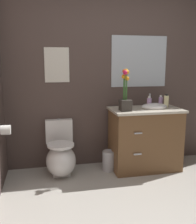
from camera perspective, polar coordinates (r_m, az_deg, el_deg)
The scene contains 11 objects.
wall_back at distance 3.71m, azimuth 5.06°, elevation 7.83°, with size 4.31×0.05×2.50m, color #4C3D38.
toilet at distance 3.46m, azimuth -8.14°, elevation -9.53°, with size 0.38×0.59×0.69m.
vanity_cabinet at distance 3.63m, azimuth 10.20°, elevation -5.56°, with size 0.94×0.56×1.01m.
flower_vase at distance 3.32m, azimuth 6.02°, elevation 3.43°, with size 0.14×0.14×0.53m.
soap_bottle at distance 3.65m, azimuth 14.68°, elevation 2.26°, with size 0.06×0.06×0.19m.
lotion_bottle at distance 3.73m, azimuth 13.51°, elevation 2.25°, with size 0.06×0.06×0.16m.
hand_wash_bottle at distance 3.59m, azimuth 11.12°, elevation 2.01°, with size 0.06×0.06×0.16m.
trash_bin at distance 3.58m, azimuth 2.43°, elevation -10.53°, with size 0.18×0.18×0.27m.
wall_poster at distance 3.52m, azimuth -8.97°, elevation 10.11°, with size 0.32×0.01×0.45m, color silver.
wall_mirror at distance 3.76m, azimuth 8.97°, elevation 10.83°, with size 0.80×0.01×0.70m, color #B2BCC6.
toilet_paper_roll at distance 3.17m, azimuth -19.49°, elevation -3.71°, with size 0.11×0.11×0.11m, color white.
Camera 1 is at (-0.89, -1.85, 1.44)m, focal length 41.88 mm.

